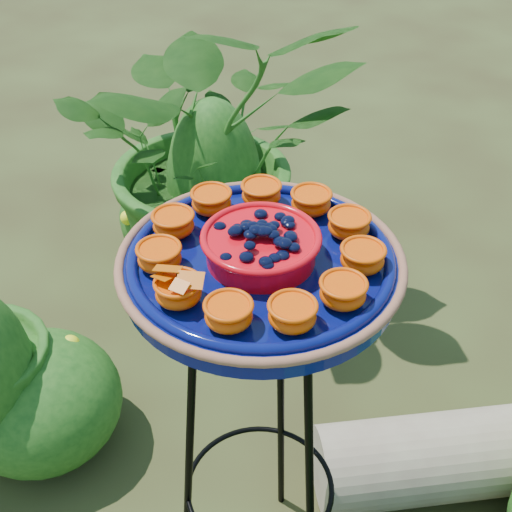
% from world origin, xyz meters
% --- Properties ---
extents(ground_plane, '(20.00, 20.00, 0.00)m').
position_xyz_m(ground_plane, '(0.00, 0.00, 0.00)').
color(ground_plane, '#2D2414').
rests_on(ground_plane, ground).
extents(tripod_stand, '(0.36, 0.36, 0.79)m').
position_xyz_m(tripod_stand, '(0.07, -0.13, 0.48)').
color(tripod_stand, black).
rests_on(tripod_stand, ground).
extents(feeder_dish, '(0.50, 0.50, 0.09)m').
position_xyz_m(feeder_dish, '(0.07, -0.13, 0.83)').
color(feeder_dish, '#070E53').
rests_on(feeder_dish, tripod_stand).
extents(driftwood_log, '(0.58, 0.57, 0.20)m').
position_xyz_m(driftwood_log, '(0.30, 0.29, 0.10)').
color(driftwood_log, tan).
rests_on(driftwood_log, ground).
extents(shrub_back_left, '(1.06, 1.06, 0.90)m').
position_xyz_m(shrub_back_left, '(-0.65, 0.61, 0.45)').
color(shrub_back_left, '#194813').
rests_on(shrub_back_left, ground).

